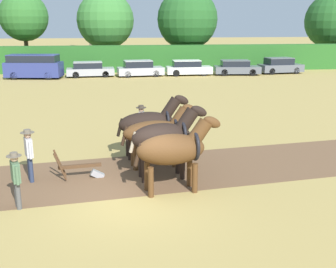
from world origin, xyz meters
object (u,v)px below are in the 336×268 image
draft_horse_trail_left (157,132)px  farmer_onlooker_left (16,176)px  tree_center_left (105,20)px  parked_car_center_right (236,68)px  plow (84,169)px  farmer_at_plow (29,151)px  parked_car_left (90,70)px  parked_van (34,66)px  draft_horse_lead_left (174,149)px  parked_car_center_left (140,69)px  parked_car_right (280,66)px  tree_left (24,17)px  draft_horse_trail_right (150,123)px  parked_car_center (188,68)px  farmer_beside_team (141,122)px  tree_center_right (332,21)px  draft_horse_lead_right (165,137)px  tree_center (187,19)px

draft_horse_trail_left → farmer_onlooker_left: (-4.30, -3.06, -0.34)m
tree_center_left → parked_car_center_right: tree_center_left is taller
plow → farmer_at_plow: 1.89m
farmer_at_plow → parked_car_left: size_ratio=0.39×
parked_van → parked_car_left: parked_van is taller
draft_horse_lead_left → farmer_onlooker_left: 4.66m
draft_horse_lead_left → plow: bearing=145.8°
tree_center_left → parked_van: bearing=-123.8°
tree_center_left → parked_car_center_left: size_ratio=1.87×
farmer_onlooker_left → parked_car_right: size_ratio=0.37×
tree_left → parked_car_left: size_ratio=1.80×
draft_horse_trail_left → draft_horse_trail_right: size_ratio=0.99×
parked_car_center_right → parked_car_right: 4.75m
parked_car_center → parked_car_center_right: size_ratio=0.96×
farmer_beside_team → farmer_onlooker_left: farmer_beside_team is taller
parked_car_left → parked_car_center: 9.45m
tree_center_left → farmer_beside_team: tree_center_left is taller
draft_horse_trail_left → plow: bearing=-167.3°
farmer_beside_team → parked_car_left: 23.46m
tree_center_right → farmer_beside_team: tree_center_right is taller
plow → parked_car_center_right: bearing=56.7°
draft_horse_lead_right → parked_van: 28.09m
tree_center_left → tree_left: bearing=-167.0°
tree_center → parked_car_center_right: tree_center is taller
draft_horse_lead_right → plow: size_ratio=1.63×
draft_horse_lead_left → parked_car_right: size_ratio=0.63×
draft_horse_lead_right → parked_car_center_left: size_ratio=0.61×
farmer_beside_team → parked_car_center_right: size_ratio=0.38×
tree_center_right → draft_horse_lead_right: bearing=-124.4°
parked_car_center_left → draft_horse_trail_left: bearing=-98.3°
tree_center → plow: tree_center is taller
draft_horse_trail_left → parked_car_center_left: draft_horse_trail_left is taller
tree_center_right → parked_car_right: (-9.93, -9.00, -4.37)m
parked_car_center_left → parked_car_center_right: size_ratio=0.99×
parked_van → draft_horse_trail_right: bearing=-62.1°
farmer_beside_team → farmer_onlooker_left: 7.09m
tree_left → tree_center_left: tree_center_left is taller
draft_horse_trail_right → parked_car_center_left: 24.64m
draft_horse_lead_right → farmer_at_plow: size_ratio=1.54×
draft_horse_lead_right → draft_horse_trail_right: 2.42m
parked_van → draft_horse_lead_right: bearing=-63.2°
tree_left → parked_car_center: 18.64m
draft_horse_trail_left → parked_car_center: bearing=70.4°
farmer_onlooker_left → parked_car_center_right: (14.78, 28.71, -0.26)m
plow → parked_car_center: parked_car_center is taller
tree_center_left → draft_horse_trail_left: bearing=-86.4°
draft_horse_lead_right → draft_horse_trail_right: size_ratio=0.94×
tree_center_left → tree_center_right: 27.32m
tree_center → farmer_at_plow: 36.49m
draft_horse_lead_right → farmer_onlooker_left: bearing=-164.5°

